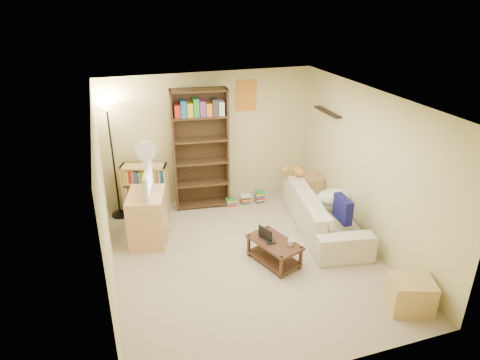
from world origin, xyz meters
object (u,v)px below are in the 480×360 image
at_px(sofa, 324,212).
at_px(end_cabinet, 410,294).
at_px(tv_stand, 148,218).
at_px(desk_fan, 146,153).
at_px(tall_bookshelf, 201,147).
at_px(laptop, 271,237).
at_px(mug, 291,243).
at_px(floor_lamp, 109,128).
at_px(coffee_table, 274,249).
at_px(television, 144,182).
at_px(side_table, 307,189).
at_px(tabby_cat, 295,170).
at_px(short_bookshelf, 146,191).

xyz_separation_m(sofa, end_cabinet, (0.09, -2.18, -0.11)).
relative_size(tv_stand, desk_fan, 1.84).
height_order(sofa, end_cabinet, sofa).
distance_m(sofa, tall_bookshelf, 2.50).
xyz_separation_m(laptop, mug, (0.20, -0.30, 0.03)).
bearing_deg(laptop, floor_lamp, 45.85).
bearing_deg(coffee_table, laptop, 76.66).
bearing_deg(desk_fan, television, -99.48).
bearing_deg(coffee_table, tv_stand, 124.54).
relative_size(coffee_table, side_table, 1.71).
distance_m(mug, floor_lamp, 3.61).
distance_m(sofa, coffee_table, 1.38).
xyz_separation_m(laptop, tall_bookshelf, (-0.58, 2.07, 0.80)).
bearing_deg(tabby_cat, laptop, -125.99).
height_order(desk_fan, side_table, desk_fan).
relative_size(laptop, end_cabinet, 0.71).
bearing_deg(desk_fan, end_cabinet, -50.69).
relative_size(short_bookshelf, floor_lamp, 0.48).
distance_m(laptop, desk_fan, 2.63).
bearing_deg(short_bookshelf, end_cabinet, -32.28).
bearing_deg(mug, floor_lamp, 133.66).
relative_size(tabby_cat, laptop, 1.41).
bearing_deg(floor_lamp, short_bookshelf, -21.38).
xyz_separation_m(mug, end_cabinet, (1.11, -1.33, -0.20)).
relative_size(tall_bookshelf, end_cabinet, 4.22).
height_order(short_bookshelf, desk_fan, desk_fan).
height_order(coffee_table, side_table, side_table).
distance_m(coffee_table, end_cabinet, 1.99).
bearing_deg(short_bookshelf, mug, -32.47).
height_order(tabby_cat, coffee_table, tabby_cat).
bearing_deg(tall_bookshelf, coffee_table, -68.18).
bearing_deg(side_table, sofa, -99.43).
xyz_separation_m(tv_stand, short_bookshelf, (0.08, 0.84, 0.08)).
relative_size(short_bookshelf, end_cabinet, 1.90).
distance_m(side_table, end_cabinet, 3.20).
bearing_deg(tabby_cat, mug, -116.20).
xyz_separation_m(mug, short_bookshelf, (-1.84, 2.25, 0.09)).
height_order(tabby_cat, laptop, tabby_cat).
bearing_deg(tv_stand, floor_lamp, 125.45).
bearing_deg(mug, side_table, 57.64).
xyz_separation_m(laptop, television, (-1.72, 1.12, 0.67)).
xyz_separation_m(sofa, tv_stand, (-2.94, 0.56, 0.09)).
relative_size(tabby_cat, mug, 3.88).
height_order(tv_stand, short_bookshelf, short_bookshelf).
height_order(tall_bookshelf, side_table, tall_bookshelf).
relative_size(coffee_table, tall_bookshelf, 0.42).
bearing_deg(desk_fan, sofa, -25.78).
height_order(sofa, tv_stand, tv_stand).
bearing_deg(floor_lamp, laptop, -45.13).
relative_size(tabby_cat, tall_bookshelf, 0.24).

